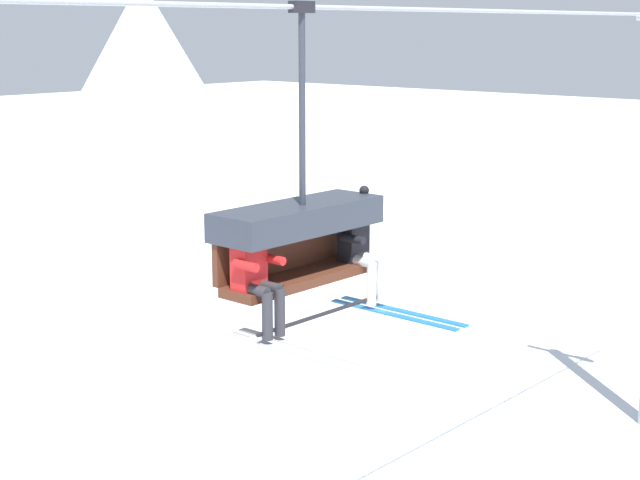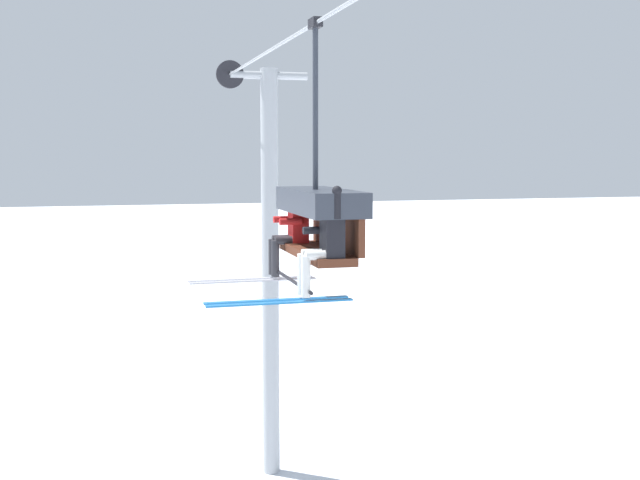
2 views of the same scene
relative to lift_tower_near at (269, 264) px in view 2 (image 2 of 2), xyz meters
The scene contains 4 objects.
lift_tower_near is the anchor object (origin of this frame).
chairlift_chair 6.84m from the lift_tower_near, ahead, with size 2.06×0.74×3.24m.
skier_red 6.01m from the lift_tower_near, ahead, with size 0.46×1.70×1.23m.
skier_black 7.61m from the lift_tower_near, ahead, with size 0.48×1.70×1.34m.
Camera 2 is at (8.73, -3.40, 6.81)m, focal length 45.00 mm.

